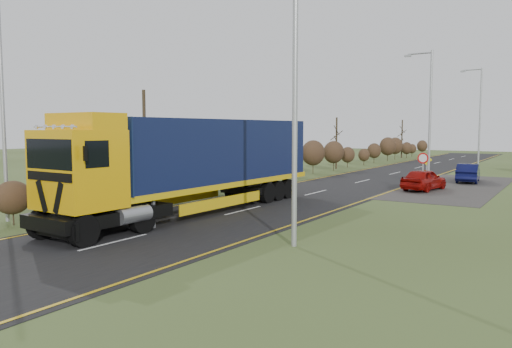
{
  "coord_description": "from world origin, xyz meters",
  "views": [
    {
      "loc": [
        13.32,
        -15.68,
        3.95
      ],
      "look_at": [
        0.44,
        4.45,
        1.78
      ],
      "focal_mm": 35.0,
      "sensor_mm": 36.0,
      "label": 1
    }
  ],
  "objects_px": {
    "car_blue_sedan": "(468,173)",
    "speed_sign": "(423,164)",
    "lorry": "(197,159)",
    "streetlight_near": "(291,81)",
    "car_red_hatchback": "(424,180)"
  },
  "relations": [
    {
      "from": "car_blue_sedan",
      "to": "speed_sign",
      "type": "distance_m",
      "value": 7.63
    },
    {
      "from": "lorry",
      "to": "streetlight_near",
      "type": "distance_m",
      "value": 8.15
    },
    {
      "from": "car_red_hatchback",
      "to": "car_blue_sedan",
      "type": "xyz_separation_m",
      "value": [
        1.51,
        6.74,
        -0.01
      ]
    },
    {
      "from": "speed_sign",
      "to": "car_red_hatchback",
      "type": "bearing_deg",
      "value": 97.05
    },
    {
      "from": "lorry",
      "to": "speed_sign",
      "type": "bearing_deg",
      "value": 65.42
    },
    {
      "from": "lorry",
      "to": "car_red_hatchback",
      "type": "xyz_separation_m",
      "value": [
        6.71,
        14.56,
        -1.86
      ]
    },
    {
      "from": "lorry",
      "to": "car_red_hatchback",
      "type": "relative_size",
      "value": 3.98
    },
    {
      "from": "car_blue_sedan",
      "to": "streetlight_near",
      "type": "distance_m",
      "value": 25.19
    },
    {
      "from": "car_red_hatchback",
      "to": "streetlight_near",
      "type": "height_order",
      "value": "streetlight_near"
    },
    {
      "from": "car_blue_sedan",
      "to": "streetlight_near",
      "type": "relative_size",
      "value": 0.42
    },
    {
      "from": "car_red_hatchback",
      "to": "streetlight_near",
      "type": "relative_size",
      "value": 0.41
    },
    {
      "from": "streetlight_near",
      "to": "speed_sign",
      "type": "bearing_deg",
      "value": 90.02
    },
    {
      "from": "streetlight_near",
      "to": "speed_sign",
      "type": "distance_m",
      "value": 17.67
    },
    {
      "from": "lorry",
      "to": "car_blue_sedan",
      "type": "distance_m",
      "value": 22.91
    },
    {
      "from": "lorry",
      "to": "streetlight_near",
      "type": "relative_size",
      "value": 1.63
    }
  ]
}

